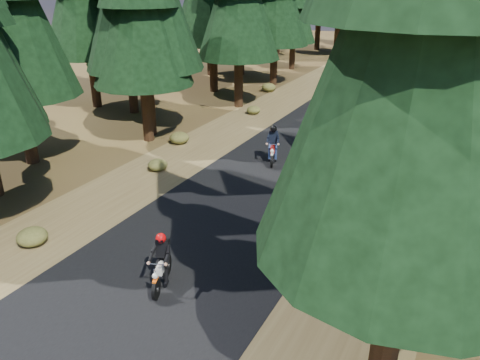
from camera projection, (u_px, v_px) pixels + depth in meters
name	position (u px, v px, depth m)	size (l,w,h in m)	color
ground	(218.00, 230.00, 14.41)	(120.00, 120.00, 0.00)	#422B17
road	(280.00, 174.00, 18.51)	(6.00, 100.00, 0.01)	black
shoulder_l	(182.00, 156.00, 20.42)	(3.20, 100.00, 0.01)	brown
shoulder_r	(400.00, 197.00, 16.61)	(3.20, 100.00, 0.01)	brown
understory_shrubs	(325.00, 164.00, 18.77)	(14.34, 31.02, 0.65)	#474C1E
rider_lead	(162.00, 270.00, 11.60)	(0.99, 1.66, 1.42)	beige
rider_follow	(273.00, 151.00, 19.49)	(1.10, 1.83, 1.57)	#A2100A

